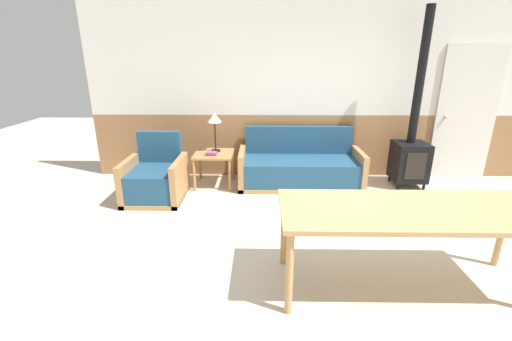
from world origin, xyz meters
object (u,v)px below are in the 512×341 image
at_px(side_table, 214,158).
at_px(table_lamp, 215,120).
at_px(wood_stove, 411,147).
at_px(armchair, 155,180).
at_px(dining_table, 413,216).
at_px(couch, 300,168).

height_order(side_table, table_lamp, table_lamp).
bearing_deg(wood_stove, armchair, -171.44).
bearing_deg(wood_stove, side_table, -179.55).
xyz_separation_m(armchair, table_lamp, (0.78, 0.64, 0.74)).
bearing_deg(side_table, dining_table, -51.12).
distance_m(armchair, wood_stove, 3.81).
xyz_separation_m(dining_table, wood_stove, (1.02, 2.48, -0.07)).
distance_m(dining_table, wood_stove, 2.68).
distance_m(armchair, dining_table, 3.36).
xyz_separation_m(side_table, table_lamp, (0.02, 0.10, 0.56)).
relative_size(side_table, dining_table, 0.27).
bearing_deg(table_lamp, armchair, -140.34).
relative_size(couch, wood_stove, 0.72).
height_order(table_lamp, wood_stove, wood_stove).
xyz_separation_m(couch, dining_table, (0.65, -2.49, 0.43)).
height_order(couch, wood_stove, wood_stove).
xyz_separation_m(couch, side_table, (-1.33, -0.04, 0.18)).
bearing_deg(armchair, side_table, 26.34).
relative_size(dining_table, wood_stove, 0.84).
bearing_deg(wood_stove, dining_table, -112.27).
xyz_separation_m(couch, armchair, (-2.08, -0.58, 0.01)).
bearing_deg(couch, dining_table, -75.36).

